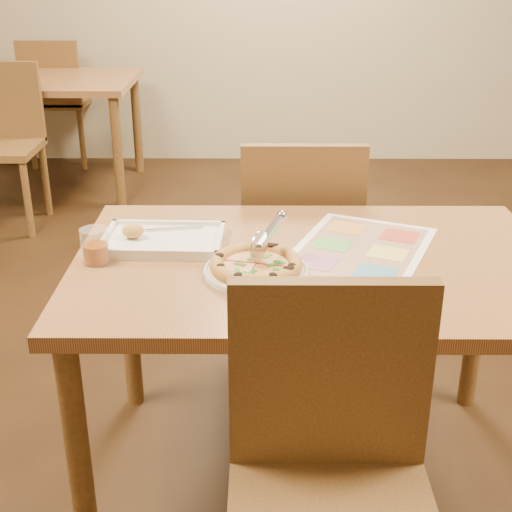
{
  "coord_description": "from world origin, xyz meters",
  "views": [
    {
      "loc": [
        -0.15,
        -1.76,
        1.5
      ],
      "look_at": [
        -0.16,
        -0.1,
        0.77
      ],
      "focal_mm": 50.0,
      "sensor_mm": 36.0,
      "label": 1
    }
  ],
  "objects_px": {
    "dining_table": "(313,287)",
    "menu": "(360,249)",
    "appetizer_tray": "(161,241)",
    "bg_table": "(32,92)",
    "bg_chair_far": "(54,88)",
    "bg_chair_near": "(2,125)",
    "chair_near": "(332,449)",
    "plate": "(256,271)",
    "pizza_cutter": "(267,237)",
    "chair_far": "(301,230)",
    "glass_tumbler": "(95,248)",
    "pizza": "(256,265)"
  },
  "relations": [
    {
      "from": "pizza_cutter",
      "to": "menu",
      "type": "bearing_deg",
      "value": -36.08
    },
    {
      "from": "bg_chair_near",
      "to": "appetizer_tray",
      "type": "xyz_separation_m",
      "value": [
        1.17,
        -2.1,
        0.17
      ]
    },
    {
      "from": "chair_near",
      "to": "chair_far",
      "type": "bearing_deg",
      "value": 90.0
    },
    {
      "from": "menu",
      "to": "chair_far",
      "type": "bearing_deg",
      "value": 103.68
    },
    {
      "from": "bg_chair_near",
      "to": "menu",
      "type": "relative_size",
      "value": 0.98
    },
    {
      "from": "chair_far",
      "to": "plate",
      "type": "relative_size",
      "value": 1.74
    },
    {
      "from": "pizza_cutter",
      "to": "plate",
      "type": "bearing_deg",
      "value": 173.08
    },
    {
      "from": "bg_chair_far",
      "to": "plate",
      "type": "distance_m",
      "value": 3.7
    },
    {
      "from": "plate",
      "to": "pizza_cutter",
      "type": "relative_size",
      "value": 1.78
    },
    {
      "from": "chair_near",
      "to": "pizza_cutter",
      "type": "distance_m",
      "value": 0.61
    },
    {
      "from": "chair_near",
      "to": "pizza_cutter",
      "type": "height_order",
      "value": "chair_near"
    },
    {
      "from": "chair_far",
      "to": "plate",
      "type": "bearing_deg",
      "value": 77.39
    },
    {
      "from": "bg_table",
      "to": "bg_chair_far",
      "type": "distance_m",
      "value": 0.51
    },
    {
      "from": "pizza_cutter",
      "to": "appetizer_tray",
      "type": "bearing_deg",
      "value": 91.87
    },
    {
      "from": "chair_far",
      "to": "appetizer_tray",
      "type": "relative_size",
      "value": 1.37
    },
    {
      "from": "bg_chair_near",
      "to": "glass_tumbler",
      "type": "relative_size",
      "value": 4.93
    },
    {
      "from": "pizza",
      "to": "bg_chair_far",
      "type": "bearing_deg",
      "value": 113.01
    },
    {
      "from": "chair_near",
      "to": "bg_chair_far",
      "type": "distance_m",
      "value": 4.22
    },
    {
      "from": "pizza_cutter",
      "to": "bg_table",
      "type": "bearing_deg",
      "value": 56.54
    },
    {
      "from": "dining_table",
      "to": "menu",
      "type": "height_order",
      "value": "menu"
    },
    {
      "from": "bg_table",
      "to": "pizza_cutter",
      "type": "distance_m",
      "value": 3.22
    },
    {
      "from": "pizza_cutter",
      "to": "bg_chair_far",
      "type": "bearing_deg",
      "value": 52.95
    },
    {
      "from": "chair_near",
      "to": "appetizer_tray",
      "type": "relative_size",
      "value": 1.37
    },
    {
      "from": "glass_tumbler",
      "to": "pizza_cutter",
      "type": "bearing_deg",
      "value": -4.03
    },
    {
      "from": "appetizer_tray",
      "to": "pizza_cutter",
      "type": "bearing_deg",
      "value": -27.44
    },
    {
      "from": "chair_near",
      "to": "bg_chair_far",
      "type": "xyz_separation_m",
      "value": [
        -1.6,
        3.9,
        0.0
      ]
    },
    {
      "from": "pizza",
      "to": "pizza_cutter",
      "type": "distance_m",
      "value": 0.08
    },
    {
      "from": "chair_near",
      "to": "bg_chair_far",
      "type": "bearing_deg",
      "value": 112.29
    },
    {
      "from": "chair_far",
      "to": "plate",
      "type": "distance_m",
      "value": 0.73
    },
    {
      "from": "chair_near",
      "to": "pizza",
      "type": "relative_size",
      "value": 1.95
    },
    {
      "from": "menu",
      "to": "pizza_cutter",
      "type": "bearing_deg",
      "value": -155.39
    },
    {
      "from": "bg_table",
      "to": "menu",
      "type": "relative_size",
      "value": 2.72
    },
    {
      "from": "pizza",
      "to": "chair_far",
      "type": "bearing_deg",
      "value": 77.46
    },
    {
      "from": "bg_chair_near",
      "to": "pizza_cutter",
      "type": "relative_size",
      "value": 3.09
    },
    {
      "from": "dining_table",
      "to": "menu",
      "type": "bearing_deg",
      "value": 24.77
    },
    {
      "from": "chair_far",
      "to": "glass_tumbler",
      "type": "xyz_separation_m",
      "value": [
        -0.58,
        -0.63,
        0.2
      ]
    },
    {
      "from": "bg_chair_far",
      "to": "plate",
      "type": "bearing_deg",
      "value": 113.03
    },
    {
      "from": "appetizer_tray",
      "to": "menu",
      "type": "distance_m",
      "value": 0.56
    },
    {
      "from": "bg_chair_far",
      "to": "pizza_cutter",
      "type": "height_order",
      "value": "bg_chair_far"
    },
    {
      "from": "dining_table",
      "to": "appetizer_tray",
      "type": "distance_m",
      "value": 0.45
    },
    {
      "from": "dining_table",
      "to": "bg_table",
      "type": "distance_m",
      "value": 3.22
    },
    {
      "from": "bg_chair_far",
      "to": "menu",
      "type": "bearing_deg",
      "value": 118.12
    },
    {
      "from": "chair_far",
      "to": "bg_chair_near",
      "type": "xyz_separation_m",
      "value": [
        -1.6,
        1.6,
        0.0
      ]
    },
    {
      "from": "chair_near",
      "to": "bg_table",
      "type": "relative_size",
      "value": 0.36
    },
    {
      "from": "dining_table",
      "to": "glass_tumbler",
      "type": "bearing_deg",
      "value": -177.38
    },
    {
      "from": "menu",
      "to": "dining_table",
      "type": "bearing_deg",
      "value": -155.23
    },
    {
      "from": "dining_table",
      "to": "bg_chair_near",
      "type": "distance_m",
      "value": 2.72
    },
    {
      "from": "chair_far",
      "to": "appetizer_tray",
      "type": "distance_m",
      "value": 0.68
    },
    {
      "from": "dining_table",
      "to": "pizza_cutter",
      "type": "distance_m",
      "value": 0.22
    },
    {
      "from": "pizza",
      "to": "chair_near",
      "type": "bearing_deg",
      "value": -72.8
    }
  ]
}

